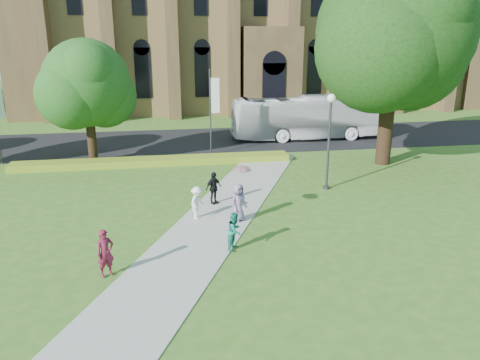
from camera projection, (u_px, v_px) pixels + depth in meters
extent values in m
plane|color=#39621D|center=(202.00, 249.00, 18.73)|extent=(160.00, 160.00, 0.00)
cube|color=black|center=(180.00, 141.00, 37.56)|extent=(160.00, 10.00, 0.02)
cube|color=#B2B2A8|center=(200.00, 238.00, 19.66)|extent=(15.58, 28.54, 0.04)
cube|color=gold|center=(154.00, 161.00, 30.78)|extent=(18.00, 1.40, 0.45)
cube|color=brown|center=(255.00, 32.00, 55.45)|extent=(52.00, 16.00, 17.00)
cube|color=brown|center=(16.00, 9.00, 44.40)|extent=(3.50, 3.50, 21.00)
cube|color=brown|center=(271.00, 72.00, 48.16)|extent=(6.00, 2.50, 9.00)
cylinder|color=#38383D|center=(328.00, 147.00, 25.32)|extent=(0.14, 0.14, 4.80)
sphere|color=white|center=(331.00, 98.00, 24.54)|extent=(0.44, 0.44, 0.44)
cylinder|color=#38383D|center=(326.00, 187.00, 26.01)|extent=(0.36, 0.36, 0.15)
cylinder|color=#332114|center=(387.00, 114.00, 30.16)|extent=(0.96, 0.96, 6.60)
sphere|color=black|center=(394.00, 31.00, 28.64)|extent=(9.60, 9.60, 9.60)
cylinder|color=#332114|center=(91.00, 132.00, 30.82)|extent=(0.60, 0.60, 4.12)
sphere|color=#214514|center=(86.00, 83.00, 29.88)|extent=(5.60, 5.60, 5.60)
cylinder|color=#38383D|center=(210.00, 113.00, 32.47)|extent=(0.10, 0.10, 6.00)
cube|color=white|center=(215.00, 96.00, 32.17)|extent=(0.60, 0.02, 2.40)
imported|color=silver|center=(308.00, 118.00, 38.06)|extent=(12.48, 2.98, 3.47)
imported|color=maroon|center=(105.00, 253.00, 16.33)|extent=(0.75, 0.68, 1.73)
imported|color=#187963|center=(235.00, 231.00, 18.41)|extent=(0.89, 0.94, 1.53)
imported|color=white|center=(197.00, 202.00, 21.55)|extent=(0.98, 1.13, 1.52)
imported|color=black|center=(214.00, 188.00, 23.41)|extent=(1.02, 0.88, 1.65)
imported|color=gray|center=(238.00, 202.00, 21.22)|extent=(1.02, 0.94, 1.75)
imported|color=beige|center=(242.00, 175.00, 20.98)|extent=(0.87, 0.87, 0.73)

